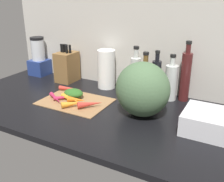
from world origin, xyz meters
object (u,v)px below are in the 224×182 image
object	(u,v)px
carrot_1	(70,89)
winter_squash	(143,89)
carrot_2	(67,97)
bottle_3	(171,82)
cutting_board	(75,101)
carrot_6	(56,98)
bottle_1	(145,78)
carrot_3	(76,100)
knife_block	(67,66)
carrot_0	(74,104)
bottle_0	(135,73)
dish_rack	(217,124)
bottle_2	(156,79)
carrot_5	(90,104)
bottle_4	(185,76)
paper_towel_roll	(106,69)
carrot_4	(72,99)

from	to	relation	value
carrot_1	winter_squash	bearing A→B (deg)	-9.53
carrot_2	bottle_3	size ratio (longest dim) A/B	0.59
cutting_board	carrot_6	xyz separation A→B (cm)	(-10.26, -4.85, 1.63)
carrot_6	bottle_1	xyz separation A→B (cm)	(41.09, 33.69, 8.73)
carrot_3	bottle_1	distance (cm)	42.85
cutting_board	bottle_1	bearing A→B (deg)	43.09
carrot_2	knife_block	distance (cm)	35.68
carrot_0	winter_squash	distance (cm)	38.87
cutting_board	carrot_1	bearing A→B (deg)	136.31
cutting_board	carrot_3	xyz separation A→B (cm)	(2.41, -2.16, 2.18)
carrot_0	bottle_0	xyz separation A→B (cm)	(19.66, 38.23, 9.44)
dish_rack	knife_block	bearing A→B (deg)	165.41
cutting_board	bottle_2	world-z (taller)	bottle_2
carrot_5	bottle_2	bearing A→B (deg)	49.46
bottle_4	carrot_3	bearing A→B (deg)	-146.27
carrot_1	bottle_0	bearing A→B (deg)	29.24
carrot_3	carrot_6	xyz separation A→B (cm)	(-12.67, -2.69, -0.55)
carrot_1	paper_towel_roll	world-z (taller)	paper_towel_roll
carrot_5	knife_block	size ratio (longest dim) A/B	0.53
knife_block	bottle_2	xyz separation A→B (cm)	(64.66, -0.68, 1.59)
knife_block	paper_towel_roll	size ratio (longest dim) A/B	1.04
carrot_5	dish_rack	world-z (taller)	dish_rack
carrot_1	winter_squash	size ratio (longest dim) A/B	0.53
carrot_0	carrot_2	distance (cm)	11.80
bottle_2	bottle_4	bearing A→B (deg)	18.14
cutting_board	dish_rack	distance (cm)	76.34
carrot_1	bottle_3	world-z (taller)	bottle_3
carrot_5	bottle_2	world-z (taller)	bottle_2
carrot_2	winter_squash	world-z (taller)	winter_squash
carrot_3	bottle_4	distance (cm)	63.02
cutting_board	carrot_4	size ratio (longest dim) A/B	2.36
dish_rack	carrot_0	bearing A→B (deg)	-173.69
carrot_6	winter_squash	distance (cm)	51.97
bottle_1	carrot_2	bearing A→B (deg)	-141.66
carrot_1	winter_squash	xyz separation A→B (cm)	(51.71, -8.68, 11.82)
carrot_5	bottle_4	size ratio (longest dim) A/B	0.40
carrot_5	bottle_0	world-z (taller)	bottle_0
carrot_5	bottle_0	distance (cm)	37.63
carrot_5	winter_squash	size ratio (longest dim) A/B	0.49
carrot_3	dish_rack	world-z (taller)	dish_rack
bottle_2	bottle_4	distance (cm)	16.55
bottle_0	paper_towel_roll	bearing A→B (deg)	-174.64
cutting_board	carrot_0	bearing A→B (deg)	-60.51
carrot_1	paper_towel_roll	xyz separation A→B (cm)	(15.92, 18.05, 10.26)
bottle_2	dish_rack	distance (cm)	46.52
paper_towel_roll	bottle_0	world-z (taller)	bottle_0
winter_squash	paper_towel_roll	size ratio (longest dim) A/B	1.13
carrot_2	dish_rack	bearing A→B (deg)	0.75
carrot_3	bottle_2	world-z (taller)	bottle_2
carrot_3	carrot_4	distance (cm)	3.49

